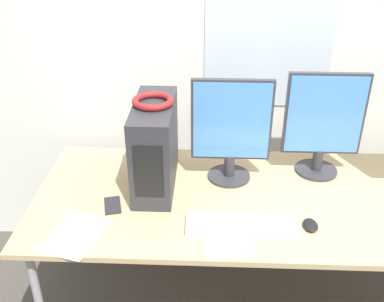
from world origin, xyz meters
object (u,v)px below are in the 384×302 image
object	(u,v)px
monitor_main	(231,130)
mouse	(310,225)
monitor_right_near	(323,124)
cell_phone	(113,205)
pc_tower	(155,146)
keyboard	(241,224)
headphones	(153,101)

from	to	relation	value
monitor_main	mouse	xyz separation A→B (m)	(0.36, -0.41, -0.27)
monitor_right_near	cell_phone	bearing A→B (deg)	-160.76
monitor_main	monitor_right_near	size ratio (longest dim) A/B	0.98
pc_tower	keyboard	xyz separation A→B (m)	(0.42, -0.34, -0.21)
pc_tower	headphones	world-z (taller)	headphones
headphones	monitor_main	size ratio (longest dim) A/B	0.36
monitor_right_near	cell_phone	world-z (taller)	monitor_right_near
mouse	cell_phone	bearing A→B (deg)	172.46
headphones	monitor_right_near	size ratio (longest dim) A/B	0.36
cell_phone	monitor_main	bearing A→B (deg)	12.25
headphones	keyboard	size ratio (longest dim) A/B	0.40
headphones	keyboard	bearing A→B (deg)	-38.81
pc_tower	mouse	distance (m)	0.83
headphones	monitor_right_near	bearing A→B (deg)	10.30
pc_tower	mouse	bearing A→B (deg)	-24.26
pc_tower	keyboard	bearing A→B (deg)	-38.74
cell_phone	pc_tower	bearing A→B (deg)	33.26
pc_tower	headphones	xyz separation A→B (m)	(0.00, 0.00, 0.24)
keyboard	cell_phone	xyz separation A→B (m)	(-0.61, 0.13, -0.01)
monitor_main	keyboard	size ratio (longest dim) A/B	1.11
pc_tower	monitor_main	distance (m)	0.39
pc_tower	monitor_right_near	world-z (taller)	monitor_right_near
monitor_right_near	monitor_main	bearing A→B (deg)	-170.53
monitor_main	keyboard	distance (m)	0.50
monitor_main	monitor_right_near	bearing A→B (deg)	9.47
pc_tower	keyboard	world-z (taller)	pc_tower
headphones	mouse	world-z (taller)	headphones
monitor_main	mouse	size ratio (longest dim) A/B	5.61
keyboard	monitor_right_near	bearing A→B (deg)	48.56
monitor_right_near	keyboard	distance (m)	0.72
pc_tower	mouse	xyz separation A→B (m)	(0.74, -0.33, -0.21)
pc_tower	mouse	world-z (taller)	pc_tower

